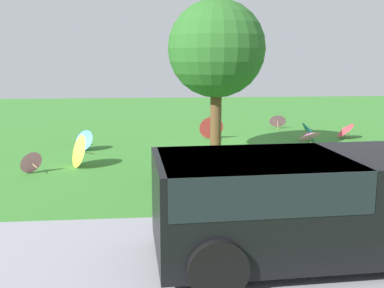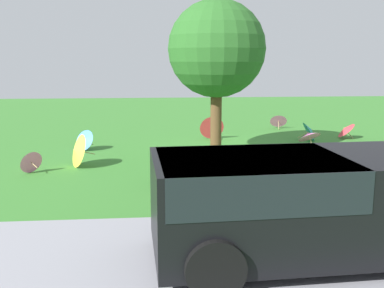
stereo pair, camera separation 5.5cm
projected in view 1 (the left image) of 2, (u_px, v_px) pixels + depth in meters
name	position (u px, v px, depth m)	size (l,w,h in m)	color
ground	(217.00, 150.00, 14.36)	(40.00, 40.00, 0.00)	#387A2D
road_strip	(293.00, 255.00, 6.69)	(40.00, 3.63, 0.01)	gray
van_dark	(304.00, 198.00, 6.46)	(4.68, 2.30, 1.53)	black
park_bench	(192.00, 166.00, 10.27)	(1.64, 0.66, 0.90)	maroon
shade_tree	(216.00, 49.00, 13.11)	(2.86, 2.86, 4.60)	brown
parasol_pink_0	(30.00, 161.00, 11.45)	(0.65, 0.63, 0.60)	tan
parasol_red_0	(211.00, 127.00, 16.37)	(0.90, 0.75, 0.89)	tan
parasol_pink_1	(308.00, 135.00, 14.79)	(0.97, 0.96, 0.67)	tan
parasol_blue_0	(83.00, 140.00, 14.28)	(0.82, 0.77, 0.68)	tan
parasol_pink_2	(278.00, 120.00, 18.87)	(0.79, 0.74, 0.65)	tan
parasol_teal_0	(310.00, 131.00, 15.98)	(0.73, 0.80, 0.73)	tan
parasol_yellow_0	(76.00, 151.00, 12.05)	(0.85, 1.00, 0.92)	tan
parasol_red_1	(344.00, 129.00, 16.45)	(0.74, 0.82, 0.63)	tan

